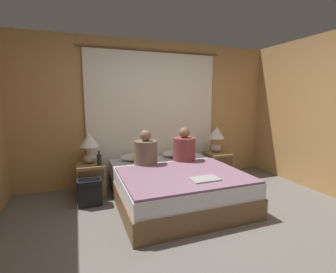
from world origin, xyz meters
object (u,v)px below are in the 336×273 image
person_left_in_bed (146,152)px  lamp_left (89,144)px  nightstand_left (91,179)px  nightstand_right (217,165)px  pillow_left (138,157)px  bed (175,185)px  laptop_on_bed (205,179)px  beer_bottle_on_left_stand (99,160)px  person_right_in_bed (184,148)px  backpack_on_floor (90,191)px  lamp_right (217,136)px  pillow_right (178,153)px

person_left_in_bed → lamp_left: bearing=156.5°
nightstand_left → nightstand_right: 2.28m
pillow_left → person_left_in_bed: bearing=-84.2°
pillow_left → person_left_in_bed: (0.04, -0.37, 0.16)m
nightstand_left → lamp_left: (0.00, 0.06, 0.55)m
bed → laptop_on_bed: size_ratio=5.36×
beer_bottle_on_left_stand → person_left_in_bed: bearing=-14.0°
nightstand_left → pillow_left: 0.82m
nightstand_right → bed: bearing=-149.7°
lamp_left → person_right_in_bed: size_ratio=0.84×
lamp_left → beer_bottle_on_left_stand: (0.12, -0.18, -0.21)m
person_left_in_bed → nightstand_left: bearing=160.4°
nightstand_right → lamp_left: (-2.28, 0.06, 0.55)m
lamp_left → backpack_on_floor: lamp_left is taller
lamp_right → person_right_in_bed: person_right_in_bed is taller
laptop_on_bed → person_left_in_bed: bearing=115.9°
nightstand_left → lamp_right: 2.35m
lamp_right → person_right_in_bed: 0.90m
nightstand_left → beer_bottle_on_left_stand: (0.12, -0.12, 0.33)m
nightstand_right → person_left_in_bed: size_ratio=0.89×
lamp_right → beer_bottle_on_left_stand: 2.18m
pillow_left → person_left_in_bed: 0.41m
bed → beer_bottle_on_left_stand: (-1.02, 0.55, 0.35)m
nightstand_left → person_right_in_bed: person_right_in_bed is taller
bed → nightstand_right: nightstand_right is taller
nightstand_left → lamp_left: bearing=90.0°
beer_bottle_on_left_stand → bed: bearing=-28.4°
lamp_right → person_left_in_bed: person_left_in_bed is taller
pillow_left → nightstand_left: bearing=-173.5°
pillow_left → person_right_in_bed: bearing=-28.6°
backpack_on_floor → person_right_in_bed: bearing=4.2°
person_right_in_bed → nightstand_left: bearing=168.8°
bed → laptop_on_bed: laptop_on_bed is taller
nightstand_left → lamp_right: size_ratio=1.04×
lamp_left → laptop_on_bed: lamp_left is taller
nightstand_right → person_left_in_bed: person_left_in_bed is taller
pillow_left → pillow_right: 0.74m
person_right_in_bed → beer_bottle_on_left_stand: size_ratio=2.54×
nightstand_left → person_left_in_bed: (0.81, -0.29, 0.44)m
person_right_in_bed → backpack_on_floor: person_right_in_bed is taller
bed → nightstand_left: 1.32m
nightstand_left → pillow_right: pillow_right is taller
lamp_left → backpack_on_floor: (-0.05, -0.46, -0.58)m
lamp_left → lamp_right: 2.28m
pillow_left → lamp_left: bearing=-178.3°
pillow_left → laptop_on_bed: (0.52, -1.37, -0.02)m
nightstand_left → lamp_left: size_ratio=1.04×
lamp_left → pillow_left: lamp_left is taller
pillow_right → beer_bottle_on_left_stand: size_ratio=2.60×
pillow_right → bed: bearing=-116.3°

